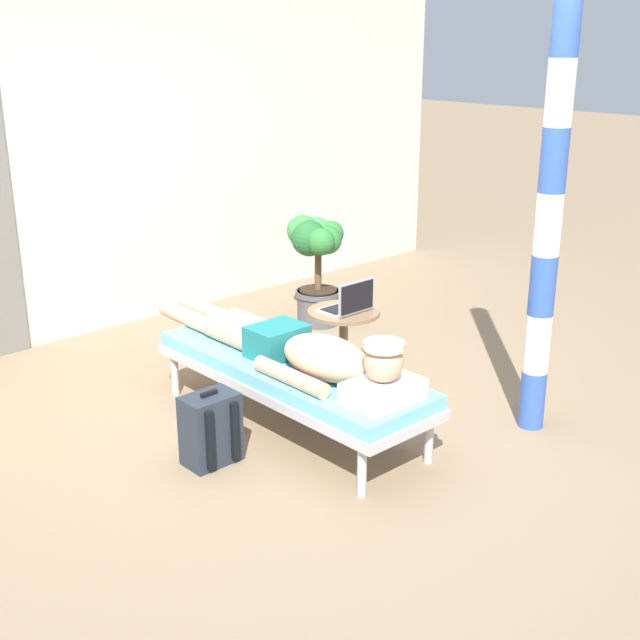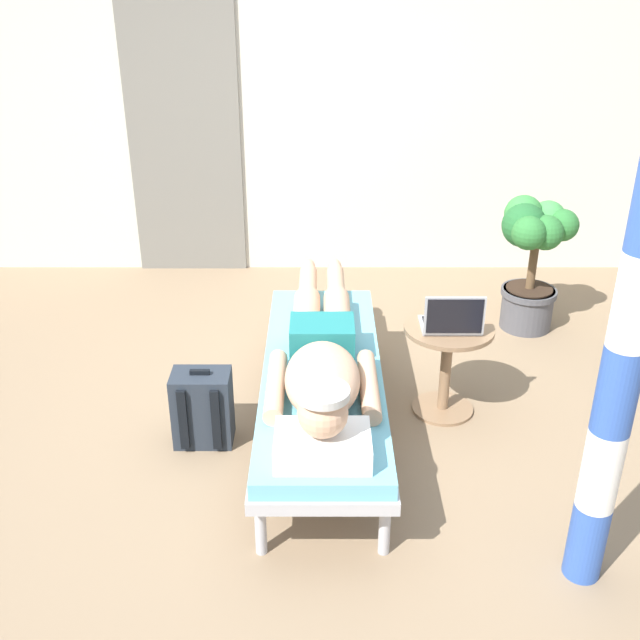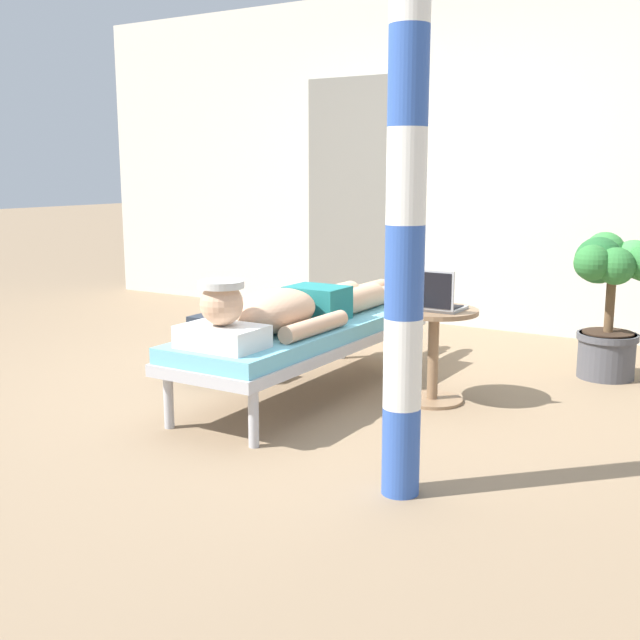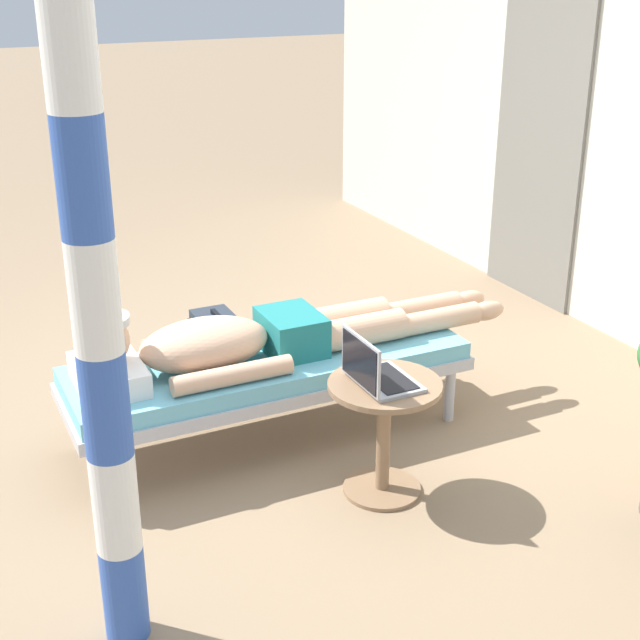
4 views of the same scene
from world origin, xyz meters
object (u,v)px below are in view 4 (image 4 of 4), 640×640
object	(u,v)px
laptop	(374,372)
porch_post	(94,296)
lounge_chair	(268,369)
person_reclining	(252,339)
side_table	(384,418)
backpack	(218,351)

from	to	relation	value
laptop	porch_post	xyz separation A→B (m)	(0.40, -1.17, 0.66)
lounge_chair	person_reclining	distance (m)	0.19
laptop	porch_post	bearing A→B (deg)	-71.37
side_table	backpack	bearing A→B (deg)	-167.63
side_table	laptop	distance (m)	0.23
side_table	laptop	world-z (taller)	laptop
lounge_chair	laptop	distance (m)	0.74
side_table	laptop	bearing A→B (deg)	-90.00
lounge_chair	laptop	world-z (taller)	laptop
lounge_chair	porch_post	world-z (taller)	porch_post
person_reclining	porch_post	xyz separation A→B (m)	(1.07, -0.90, 0.72)
person_reclining	backpack	distance (m)	0.70
backpack	person_reclining	bearing A→B (deg)	-3.81
lounge_chair	person_reclining	bearing A→B (deg)	-90.00
person_reclining	porch_post	world-z (taller)	porch_post
side_table	porch_post	xyz separation A→B (m)	(0.40, -1.22, 0.89)
lounge_chair	side_table	xyz separation A→B (m)	(0.67, 0.25, 0.01)
lounge_chair	side_table	size ratio (longest dim) A/B	3.67
side_table	porch_post	bearing A→B (deg)	-72.10
laptop	backpack	xyz separation A→B (m)	(-1.29, -0.23, -0.39)
person_reclining	side_table	bearing A→B (deg)	25.64
person_reclining	porch_post	bearing A→B (deg)	-40.07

